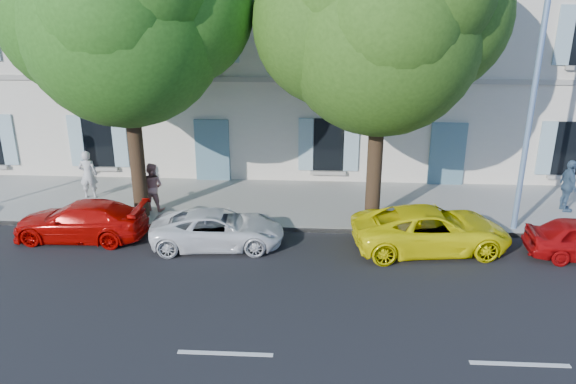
# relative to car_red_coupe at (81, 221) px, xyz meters

# --- Properties ---
(ground) EXTENTS (90.00, 90.00, 0.00)m
(ground) POSITION_rel_car_red_coupe_xyz_m (5.24, -1.39, -0.57)
(ground) COLOR black
(sidewalk) EXTENTS (36.00, 4.50, 0.15)m
(sidewalk) POSITION_rel_car_red_coupe_xyz_m (5.24, 3.06, -0.50)
(sidewalk) COLOR #A09E96
(sidewalk) RESTS_ON ground
(kerb) EXTENTS (36.00, 0.16, 0.16)m
(kerb) POSITION_rel_car_red_coupe_xyz_m (5.24, 0.89, -0.49)
(kerb) COLOR #9E998E
(kerb) RESTS_ON ground
(building) EXTENTS (28.00, 7.00, 12.00)m
(building) POSITION_rel_car_red_coupe_xyz_m (5.24, 8.81, 5.43)
(building) COLOR beige
(building) RESTS_ON ground
(car_red_coupe) EXTENTS (3.99, 1.68, 1.15)m
(car_red_coupe) POSITION_rel_car_red_coupe_xyz_m (0.00, 0.00, 0.00)
(car_red_coupe) COLOR #BC0805
(car_red_coupe) RESTS_ON ground
(car_white_coupe) EXTENTS (3.98, 2.09, 1.07)m
(car_white_coupe) POSITION_rel_car_red_coupe_xyz_m (4.20, -0.26, -0.04)
(car_white_coupe) COLOR white
(car_white_coupe) RESTS_ON ground
(car_yellow_supercar) EXTENTS (4.72, 2.64, 1.25)m
(car_yellow_supercar) POSITION_rel_car_red_coupe_xyz_m (10.35, -0.13, 0.05)
(car_yellow_supercar) COLOR #FAEC0A
(car_yellow_supercar) RESTS_ON ground
(tree_left) EXTENTS (5.97, 5.97, 9.25)m
(tree_left) POSITION_rel_car_red_coupe_xyz_m (1.37, 1.55, 5.53)
(tree_left) COLOR #3A2819
(tree_left) RESTS_ON sidewalk
(tree_right) EXTENTS (5.77, 5.77, 8.89)m
(tree_right) POSITION_rel_car_red_coupe_xyz_m (8.81, 1.54, 5.28)
(tree_right) COLOR #3A2819
(tree_right) RESTS_ON sidewalk
(street_lamp) EXTENTS (0.31, 1.81, 8.47)m
(street_lamp) POSITION_rel_car_red_coupe_xyz_m (13.14, 1.02, 4.37)
(street_lamp) COLOR #7293BF
(street_lamp) RESTS_ON sidewalk
(pedestrian_a) EXTENTS (0.67, 0.49, 1.70)m
(pedestrian_a) POSITION_rel_car_red_coupe_xyz_m (-0.94, 3.05, 0.43)
(pedestrian_a) COLOR silver
(pedestrian_a) RESTS_ON sidewalk
(pedestrian_b) EXTENTS (0.87, 0.73, 1.61)m
(pedestrian_b) POSITION_rel_car_red_coupe_xyz_m (1.61, 2.06, 0.38)
(pedestrian_b) COLOR tan
(pedestrian_b) RESTS_ON sidewalk
(pedestrian_c) EXTENTS (0.45, 1.03, 1.75)m
(pedestrian_c) POSITION_rel_car_red_coupe_xyz_m (15.27, 2.76, 0.45)
(pedestrian_c) COLOR #44617E
(pedestrian_c) RESTS_ON sidewalk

